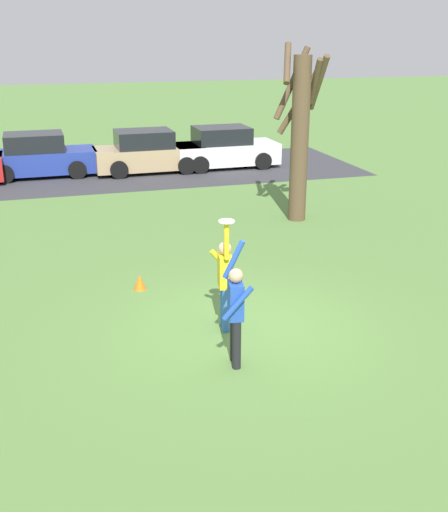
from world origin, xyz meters
The scene contains 10 objects.
ground_plane centered at (0.00, 0.00, 0.00)m, with size 120.00×120.00×0.00m, color #567F3D.
person_catcher centered at (-0.32, 0.12, 0.98)m, with size 0.49×0.57×2.08m.
person_defender centered at (-0.52, -1.17, 0.98)m, with size 0.50×0.59×2.04m.
frisbee_disc centered at (-0.36, -0.11, 2.09)m, with size 0.27×0.27×0.02m, color white.
parked_car_blue centered at (-3.36, 14.34, 0.73)m, with size 4.13×2.09×1.59m.
parked_car_tan centered at (0.65, 13.96, 0.73)m, with size 4.13×2.09×1.59m.
parked_car_white centered at (3.73, 13.99, 0.73)m, with size 4.13×2.09×1.59m.
parking_strip centered at (-1.30, 14.06, 0.00)m, with size 20.26×6.40×0.01m, color #38383D.
bare_tree_tall centered at (3.66, 6.32, 2.53)m, with size 1.38×1.29×4.84m.
field_cone_orange centered at (-1.51, 2.37, 0.16)m, with size 0.26×0.26×0.32m, color orange.
Camera 1 is at (-3.20, -9.68, 5.06)m, focal length 43.76 mm.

